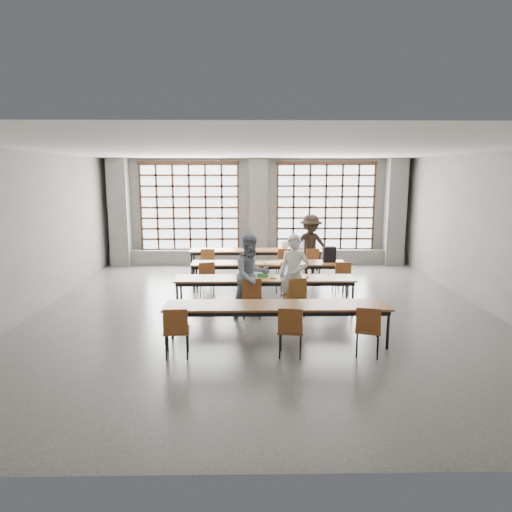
{
  "coord_description": "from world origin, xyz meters",
  "views": [
    {
      "loc": [
        -0.31,
        -9.68,
        3.05
      ],
      "look_at": [
        -0.14,
        0.4,
        1.19
      ],
      "focal_mm": 32.0,
      "sensor_mm": 36.0,
      "label": 1
    }
  ],
  "objects_px": {
    "chair_near_right": "(368,326)",
    "student_back": "(311,246)",
    "backpack": "(329,254)",
    "red_pouch": "(177,328)",
    "mouse": "(307,277)",
    "chair_front_left": "(252,293)",
    "plastic_bag": "(285,245)",
    "chair_near_mid": "(290,327)",
    "chair_front_right": "(295,293)",
    "phone": "(273,278)",
    "chair_back_right": "(311,260)",
    "desk_row_a": "(256,252)",
    "laptop_front": "(290,274)",
    "desk_row_b": "(268,265)",
    "laptop_back": "(299,247)",
    "chair_mid_centre": "(286,275)",
    "chair_mid_right": "(342,275)",
    "chair_near_left": "(176,327)",
    "chair_back_left": "(208,260)",
    "green_box": "(262,275)",
    "chair_back_mid": "(284,260)",
    "student_male": "(294,276)",
    "desk_row_d": "(277,308)",
    "desk_row_c": "(265,280)",
    "student_female": "(252,276)",
    "chair_mid_left": "(206,275)"
  },
  "relations": [
    {
      "from": "chair_back_mid",
      "to": "chair_front_left",
      "type": "height_order",
      "value": "same"
    },
    {
      "from": "chair_front_left",
      "to": "chair_near_left",
      "type": "relative_size",
      "value": 1.0
    },
    {
      "from": "chair_mid_right",
      "to": "green_box",
      "type": "distance_m",
      "value": 2.28
    },
    {
      "from": "phone",
      "to": "plastic_bag",
      "type": "distance_m",
      "value": 3.94
    },
    {
      "from": "plastic_bag",
      "to": "chair_back_right",
      "type": "bearing_deg",
      "value": -43.57
    },
    {
      "from": "mouse",
      "to": "desk_row_b",
      "type": "bearing_deg",
      "value": 114.02
    },
    {
      "from": "chair_near_right",
      "to": "student_back",
      "type": "relative_size",
      "value": 0.48
    },
    {
      "from": "chair_back_right",
      "to": "chair_front_right",
      "type": "distance_m",
      "value": 3.84
    },
    {
      "from": "desk_row_b",
      "to": "chair_mid_centre",
      "type": "height_order",
      "value": "chair_mid_centre"
    },
    {
      "from": "chair_front_right",
      "to": "chair_front_left",
      "type": "bearing_deg",
      "value": -179.79
    },
    {
      "from": "desk_row_b",
      "to": "chair_near_right",
      "type": "xyz_separation_m",
      "value": [
        1.46,
        -4.48,
        -0.13
      ]
    },
    {
      "from": "desk_row_b",
      "to": "student_back",
      "type": "relative_size",
      "value": 2.18
    },
    {
      "from": "chair_front_left",
      "to": "plastic_bag",
      "type": "xyz_separation_m",
      "value": [
        1.05,
        4.43,
        0.34
      ]
    },
    {
      "from": "chair_mid_centre",
      "to": "chair_near_right",
      "type": "bearing_deg",
      "value": -74.95
    },
    {
      "from": "student_female",
      "to": "chair_near_right",
      "type": "bearing_deg",
      "value": -77.38
    },
    {
      "from": "chair_near_mid",
      "to": "green_box",
      "type": "xyz_separation_m",
      "value": [
        -0.38,
        2.81,
        0.24
      ]
    },
    {
      "from": "desk_row_c",
      "to": "green_box",
      "type": "height_order",
      "value": "green_box"
    },
    {
      "from": "chair_front_right",
      "to": "student_male",
      "type": "relative_size",
      "value": 0.5
    },
    {
      "from": "student_male",
      "to": "backpack",
      "type": "xyz_separation_m",
      "value": [
        1.16,
        2.31,
        0.05
      ]
    },
    {
      "from": "desk_row_d",
      "to": "backpack",
      "type": "distance_m",
      "value": 4.24
    },
    {
      "from": "desk_row_a",
      "to": "laptop_front",
      "type": "distance_m",
      "value": 3.71
    },
    {
      "from": "chair_mid_right",
      "to": "phone",
      "type": "xyz_separation_m",
      "value": [
        -1.78,
        -1.23,
        0.2
      ]
    },
    {
      "from": "desk_row_c",
      "to": "chair_front_right",
      "type": "bearing_deg",
      "value": -45.11
    },
    {
      "from": "chair_back_left",
      "to": "chair_mid_centre",
      "type": "relative_size",
      "value": 1.0
    },
    {
      "from": "chair_near_left",
      "to": "laptop_front",
      "type": "xyz_separation_m",
      "value": [
        2.12,
        2.84,
        0.25
      ]
    },
    {
      "from": "plastic_bag",
      "to": "red_pouch",
      "type": "distance_m",
      "value": 6.86
    },
    {
      "from": "chair_back_right",
      "to": "chair_near_right",
      "type": "relative_size",
      "value": 1.0
    },
    {
      "from": "mouse",
      "to": "backpack",
      "type": "distance_m",
      "value": 2.01
    },
    {
      "from": "desk_row_b",
      "to": "desk_row_d",
      "type": "relative_size",
      "value": 1.0
    },
    {
      "from": "desk_row_a",
      "to": "chair_front_left",
      "type": "distance_m",
      "value": 4.38
    },
    {
      "from": "desk_row_a",
      "to": "phone",
      "type": "distance_m",
      "value": 3.86
    },
    {
      "from": "plastic_bag",
      "to": "student_female",
      "type": "bearing_deg",
      "value": -103.81
    },
    {
      "from": "laptop_back",
      "to": "green_box",
      "type": "xyz_separation_m",
      "value": [
        -1.24,
        -3.78,
        -0.02
      ]
    },
    {
      "from": "chair_near_right",
      "to": "laptop_back",
      "type": "height_order",
      "value": "laptop_back"
    },
    {
      "from": "chair_near_mid",
      "to": "chair_near_right",
      "type": "relative_size",
      "value": 1.0
    },
    {
      "from": "red_pouch",
      "to": "mouse",
      "type": "bearing_deg",
      "value": 46.34
    },
    {
      "from": "chair_mid_right",
      "to": "chair_front_right",
      "type": "relative_size",
      "value": 1.0
    },
    {
      "from": "chair_near_mid",
      "to": "chair_front_right",
      "type": "bearing_deg",
      "value": 82.04
    },
    {
      "from": "desk_row_b",
      "to": "chair_front_right",
      "type": "bearing_deg",
      "value": -78.95
    },
    {
      "from": "chair_front_left",
      "to": "chair_near_mid",
      "type": "xyz_separation_m",
      "value": [
        0.63,
        -2.1,
        0.0
      ]
    },
    {
      "from": "desk_row_a",
      "to": "plastic_bag",
      "type": "height_order",
      "value": "plastic_bag"
    },
    {
      "from": "chair_front_right",
      "to": "green_box",
      "type": "distance_m",
      "value": 1.0
    },
    {
      "from": "backpack",
      "to": "red_pouch",
      "type": "bearing_deg",
      "value": -128.09
    },
    {
      "from": "chair_front_left",
      "to": "chair_near_right",
      "type": "height_order",
      "value": "same"
    },
    {
      "from": "chair_near_left",
      "to": "backpack",
      "type": "relative_size",
      "value": 2.2
    },
    {
      "from": "student_back",
      "to": "mouse",
      "type": "height_order",
      "value": "student_back"
    },
    {
      "from": "chair_near_right",
      "to": "plastic_bag",
      "type": "bearing_deg",
      "value": 97.52
    },
    {
      "from": "chair_mid_left",
      "to": "student_male",
      "type": "bearing_deg",
      "value": -38.92
    },
    {
      "from": "student_male",
      "to": "phone",
      "type": "height_order",
      "value": "student_male"
    },
    {
      "from": "chair_front_right",
      "to": "chair_near_mid",
      "type": "relative_size",
      "value": 1.0
    }
  ]
}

